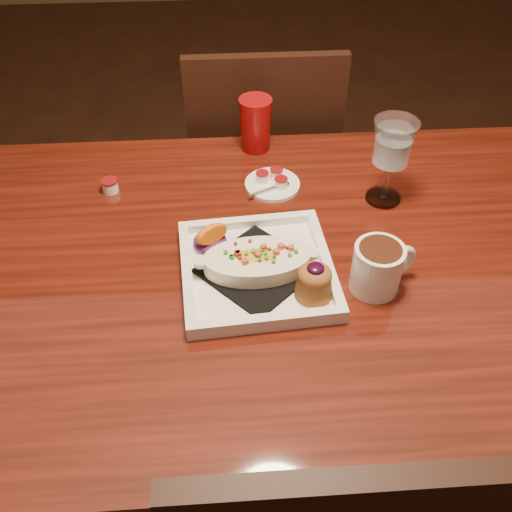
{
  "coord_description": "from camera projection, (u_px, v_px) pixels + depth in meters",
  "views": [
    {
      "loc": [
        -0.11,
        -0.77,
        1.51
      ],
      "look_at": [
        -0.06,
        0.0,
        0.77
      ],
      "focal_mm": 40.0,
      "sensor_mm": 36.0,
      "label": 1
    }
  ],
  "objects": [
    {
      "name": "chair_far",
      "position": [
        261.0,
        174.0,
        1.71
      ],
      "size": [
        0.42,
        0.42,
        0.93
      ],
      "rotation": [
        0.0,
        0.0,
        3.14
      ],
      "color": "black",
      "rests_on": "floor"
    },
    {
      "name": "red_tumbler",
      "position": [
        255.0,
        125.0,
        1.33
      ],
      "size": [
        0.08,
        0.08,
        0.13
      ],
      "primitive_type": "cone",
      "color": "#9D0B0D",
      "rests_on": "table"
    },
    {
      "name": "coffee_mug",
      "position": [
        379.0,
        266.0,
        1.01
      ],
      "size": [
        0.12,
        0.09,
        0.09
      ],
      "rotation": [
        0.0,
        0.0,
        0.34
      ],
      "color": "white",
      "rests_on": "table"
    },
    {
      "name": "saucer",
      "position": [
        272.0,
        183.0,
        1.25
      ],
      "size": [
        0.12,
        0.12,
        0.08
      ],
      "color": "white",
      "rests_on": "table"
    },
    {
      "name": "goblet",
      "position": [
        393.0,
        147.0,
        1.14
      ],
      "size": [
        0.09,
        0.09,
        0.19
      ],
      "color": "silver",
      "rests_on": "table"
    },
    {
      "name": "floor",
      "position": [
        276.0,
        452.0,
        1.61
      ],
      "size": [
        7.0,
        7.0,
        0.0
      ],
      "primitive_type": "plane",
      "color": "#321C10",
      "rests_on": "ground"
    },
    {
      "name": "plate",
      "position": [
        262.0,
        267.0,
        1.04
      ],
      "size": [
        0.3,
        0.3,
        0.08
      ],
      "rotation": [
        0.0,
        0.0,
        0.08
      ],
      "color": "white",
      "rests_on": "table"
    },
    {
      "name": "creamer_loose",
      "position": [
        110.0,
        186.0,
        1.24
      ],
      "size": [
        0.04,
        0.04,
        0.03
      ],
      "color": "white",
      "rests_on": "table"
    },
    {
      "name": "table",
      "position": [
        284.0,
        296.0,
        1.15
      ],
      "size": [
        1.5,
        0.9,
        0.75
      ],
      "color": "maroon",
      "rests_on": "floor"
    }
  ]
}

